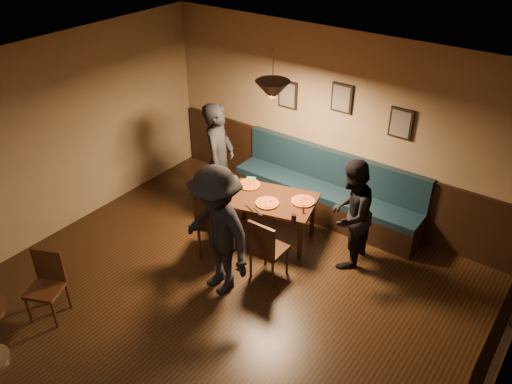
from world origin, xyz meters
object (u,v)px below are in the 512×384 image
(booth_bench, at_px, (326,188))
(diner_front, at_px, (217,231))
(chair_near_left, at_px, (217,220))
(diner_left, at_px, (219,161))
(dining_table, at_px, (270,218))
(diner_right, at_px, (350,214))
(chair_near_right, at_px, (269,248))
(cafe_chair_far, at_px, (45,288))
(soda_glass, at_px, (294,219))
(tabasco_bottle, at_px, (303,209))

(booth_bench, distance_m, diner_front, 2.25)
(chair_near_left, distance_m, diner_left, 1.05)
(booth_bench, xyz_separation_m, dining_table, (-0.35, -0.95, -0.17))
(diner_right, bearing_deg, chair_near_right, -43.61)
(booth_bench, xyz_separation_m, cafe_chair_far, (-1.58, -3.79, -0.07))
(booth_bench, relative_size, dining_table, 2.42)
(diner_left, distance_m, soda_glass, 1.64)
(chair_near_right, bearing_deg, soda_glass, 71.11)
(diner_right, xyz_separation_m, tabasco_bottle, (-0.59, -0.20, -0.04))
(diner_front, xyz_separation_m, soda_glass, (0.51, 0.93, -0.13))
(soda_glass, relative_size, cafe_chair_far, 0.17)
(chair_near_left, height_order, cafe_chair_far, chair_near_left)
(chair_near_left, relative_size, cafe_chair_far, 1.23)
(diner_left, bearing_deg, chair_near_left, -164.75)
(booth_bench, distance_m, diner_right, 1.15)
(diner_front, height_order, cafe_chair_far, diner_front)
(chair_near_left, distance_m, diner_right, 1.78)
(dining_table, distance_m, diner_right, 1.24)
(diner_left, height_order, diner_front, diner_left)
(booth_bench, xyz_separation_m, tabasco_bottle, (0.20, -0.99, 0.23))
(booth_bench, bearing_deg, diner_right, -45.00)
(diner_right, relative_size, tabasco_bottle, 12.02)
(dining_table, distance_m, chair_near_right, 0.85)
(booth_bench, xyz_separation_m, diner_front, (-0.28, -2.21, 0.37))
(tabasco_bottle, bearing_deg, chair_near_left, -145.41)
(diner_right, bearing_deg, cafe_chair_far, -43.53)
(chair_near_right, xyz_separation_m, diner_right, (0.68, 0.86, 0.32))
(diner_left, height_order, tabasco_bottle, diner_left)
(soda_glass, xyz_separation_m, cafe_chair_far, (-1.82, -2.51, -0.31))
(diner_left, bearing_deg, soda_glass, -126.54)
(diner_left, bearing_deg, booth_bench, -79.02)
(diner_front, bearing_deg, cafe_chair_far, -115.75)
(dining_table, height_order, diner_right, diner_right)
(dining_table, bearing_deg, diner_left, 160.18)
(chair_near_left, distance_m, tabasco_bottle, 1.18)
(chair_near_left, bearing_deg, chair_near_right, -20.52)
(chair_near_right, height_order, tabasco_bottle, chair_near_right)
(diner_left, bearing_deg, dining_table, -116.71)
(diner_left, height_order, diner_right, diner_left)
(diner_front, bearing_deg, tabasco_bottle, 82.28)
(diner_right, bearing_deg, soda_glass, -53.96)
(soda_glass, height_order, cafe_chair_far, cafe_chair_far)
(chair_near_right, bearing_deg, cafe_chair_far, -128.74)
(dining_table, xyz_separation_m, cafe_chair_far, (-1.23, -2.84, 0.10))
(chair_near_right, bearing_deg, diner_right, 51.15)
(booth_bench, distance_m, diner_left, 1.65)
(dining_table, height_order, chair_near_right, chair_near_right)
(tabasco_bottle, relative_size, cafe_chair_far, 0.15)
(chair_near_right, height_order, soda_glass, chair_near_right)
(cafe_chair_far, bearing_deg, diner_front, -154.23)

